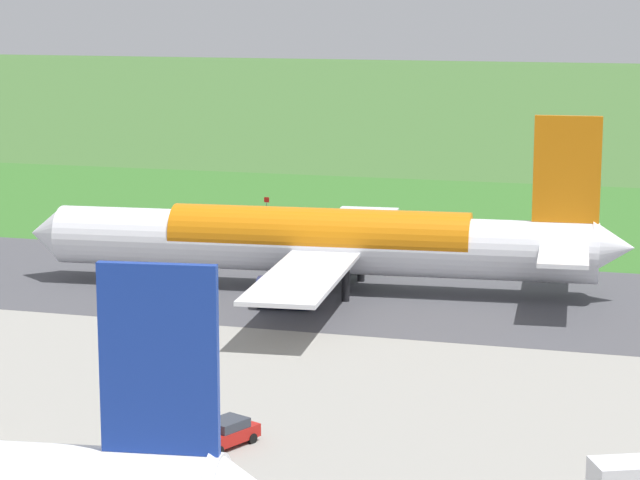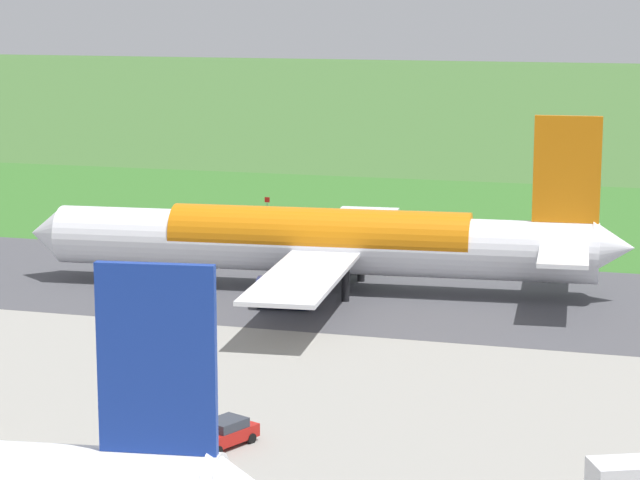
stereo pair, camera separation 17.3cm
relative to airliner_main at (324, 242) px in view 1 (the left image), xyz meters
name	(u,v)px [view 1 (the left image)]	position (x,y,z in m)	size (l,w,h in m)	color
ground_plane	(298,289)	(2.41, 0.03, -4.35)	(800.00, 800.00, 0.00)	#3D662D
runway_asphalt	(298,288)	(2.41, 0.03, -4.32)	(600.00, 29.14, 0.06)	#47474C
grass_verge_foreground	(380,229)	(2.41, -30.96, -4.33)	(600.00, 80.00, 0.04)	#346B27
airliner_main	(324,242)	(0.00, 0.00, 0.00)	(54.15, 44.36, 15.88)	white
service_car_followme	(226,433)	(-5.80, 40.69, -3.51)	(3.32, 4.57, 1.62)	#B21914
no_stopping_sign	(267,207)	(16.33, -32.71, -2.73)	(0.60, 0.10, 2.75)	slate
traffic_cone_orange	(220,222)	(20.66, -28.93, -4.08)	(0.40, 0.40, 0.55)	orange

